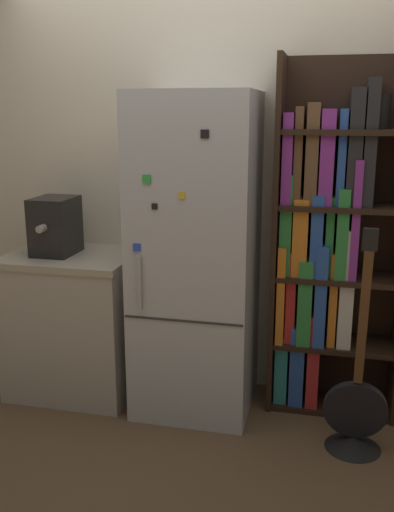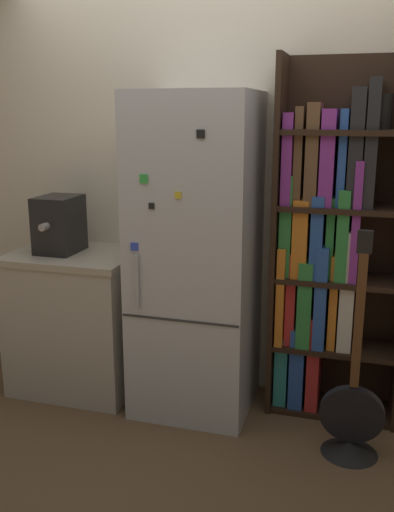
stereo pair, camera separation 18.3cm
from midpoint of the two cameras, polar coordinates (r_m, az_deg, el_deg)
ground_plane at (r=3.52m, az=0.82°, el=-15.36°), size 16.00×16.00×0.00m
wall_back at (r=3.55m, az=2.97°, el=7.10°), size 8.00×0.05×2.60m
refrigerator at (r=3.29m, az=1.49°, el=-0.08°), size 0.67×0.66×1.85m
bookshelf at (r=3.34m, az=14.50°, el=0.74°), size 0.74×0.34×2.04m
kitchen_counter at (r=3.72m, az=-10.41°, el=-6.30°), size 0.78×0.62×0.89m
espresso_machine at (r=3.58m, az=-12.21°, el=3.11°), size 0.23×0.35×0.35m
guitar at (r=3.20m, az=16.81°, el=-15.76°), size 0.33×0.30×1.22m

